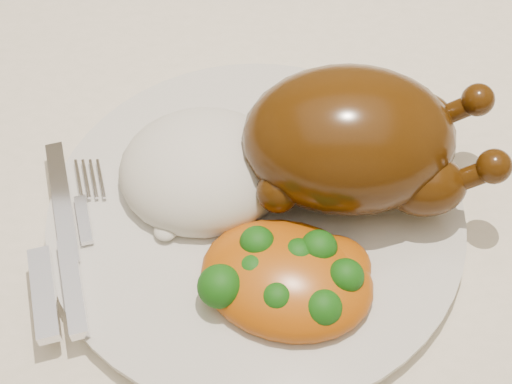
{
  "coord_description": "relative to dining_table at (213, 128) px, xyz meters",
  "views": [
    {
      "loc": [
        0.03,
        -0.48,
        1.2
      ],
      "look_at": [
        0.04,
        -0.18,
        0.8
      ],
      "focal_mm": 50.0,
      "sensor_mm": 36.0,
      "label": 1
    }
  ],
  "objects": [
    {
      "name": "cutlery",
      "position": [
        -0.09,
        -0.23,
        0.12
      ],
      "size": [
        0.05,
        0.17,
        0.01
      ],
      "rotation": [
        0.0,
        0.0,
        0.25
      ],
      "color": "silver",
      "rests_on": "dinner_plate"
    },
    {
      "name": "rice_mound",
      "position": [
        0.0,
        -0.16,
        0.13
      ],
      "size": [
        0.13,
        0.12,
        0.07
      ],
      "rotation": [
        0.0,
        0.0,
        0.04
      ],
      "color": "silver",
      "rests_on": "dinner_plate"
    },
    {
      "name": "dining_table",
      "position": [
        0.0,
        0.0,
        0.0
      ],
      "size": [
        1.6,
        0.9,
        0.76
      ],
      "color": "brown",
      "rests_on": "floor"
    },
    {
      "name": "floor",
      "position": [
        0.0,
        0.0,
        -0.67
      ],
      "size": [
        4.0,
        4.0,
        0.0
      ],
      "primitive_type": "plane",
      "color": "brown",
      "rests_on": "ground"
    },
    {
      "name": "tablecloth",
      "position": [
        0.0,
        0.0,
        0.07
      ],
      "size": [
        1.73,
        1.03,
        0.18
      ],
      "color": "white",
      "rests_on": "dining_table"
    },
    {
      "name": "mac_and_cheese",
      "position": [
        0.06,
        -0.25,
        0.13
      ],
      "size": [
        0.14,
        0.12,
        0.04
      ],
      "rotation": [
        0.0,
        0.0,
        -0.29
      ],
      "color": "#C95F0C",
      "rests_on": "dinner_plate"
    },
    {
      "name": "roast_chicken",
      "position": [
        0.11,
        -0.16,
        0.16
      ],
      "size": [
        0.18,
        0.12,
        0.1
      ],
      "rotation": [
        0.0,
        0.0,
        -0.03
      ],
      "color": "#4D2808",
      "rests_on": "dinner_plate"
    },
    {
      "name": "dinner_plate",
      "position": [
        0.04,
        -0.18,
        0.11
      ],
      "size": [
        0.35,
        0.35,
        0.01
      ],
      "primitive_type": "cylinder",
      "rotation": [
        0.0,
        0.0,
        0.19
      ],
      "color": "silver",
      "rests_on": "tablecloth"
    }
  ]
}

